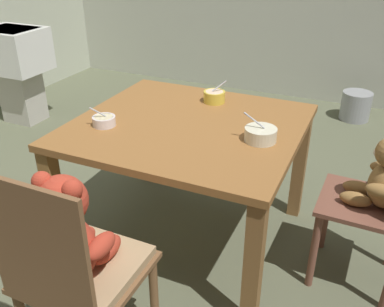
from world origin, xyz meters
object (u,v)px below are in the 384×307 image
(sink_basin, at_px, (16,62))
(teddy_chair_near_front, at_px, (73,250))
(porridge_bowl_white_near_left, at_px, (104,121))
(dining_table, at_px, (188,141))
(porridge_bowl_yellow_far_center, at_px, (214,96))
(teddy_chair_near_right, at_px, (382,189))
(porridge_bowl_cream_near_right, at_px, (261,134))
(metal_pail, at_px, (356,106))

(sink_basin, bearing_deg, teddy_chair_near_front, -41.62)
(porridge_bowl_white_near_left, relative_size, sink_basin, 0.14)
(teddy_chair_near_front, bearing_deg, sink_basin, 48.74)
(porridge_bowl_white_near_left, xyz_separation_m, sink_basin, (-1.69, 1.11, -0.19))
(teddy_chair_near_front, xyz_separation_m, porridge_bowl_white_near_left, (-0.33, 0.69, 0.15))
(porridge_bowl_white_near_left, bearing_deg, dining_table, 28.47)
(porridge_bowl_yellow_far_center, bearing_deg, teddy_chair_near_right, -16.58)
(teddy_chair_near_front, distance_m, porridge_bowl_yellow_far_center, 1.21)
(dining_table, bearing_deg, sink_basin, 156.03)
(porridge_bowl_cream_near_right, bearing_deg, porridge_bowl_white_near_left, -168.76)
(metal_pail, bearing_deg, porridge_bowl_white_near_left, -114.16)
(metal_pail, bearing_deg, teddy_chair_near_front, -103.42)
(teddy_chair_near_right, relative_size, porridge_bowl_white_near_left, 7.54)
(teddy_chair_near_right, bearing_deg, porridge_bowl_cream_near_right, 11.73)
(teddy_chair_near_right, bearing_deg, porridge_bowl_white_near_left, 12.43)
(dining_table, xyz_separation_m, porridge_bowl_yellow_far_center, (0.01, 0.32, 0.14))
(porridge_bowl_white_near_left, relative_size, porridge_bowl_cream_near_right, 0.72)
(sink_basin, relative_size, metal_pail, 3.12)
(dining_table, distance_m, sink_basin, 2.24)
(porridge_bowl_white_near_left, xyz_separation_m, porridge_bowl_cream_near_right, (0.74, 0.15, 0.01))
(teddy_chair_near_front, distance_m, metal_pail, 3.15)
(teddy_chair_near_front, distance_m, sink_basin, 2.70)
(dining_table, distance_m, metal_pail, 2.31)
(porridge_bowl_cream_near_right, distance_m, metal_pail, 2.30)
(teddy_chair_near_front, relative_size, porridge_bowl_white_near_left, 8.23)
(teddy_chair_near_front, distance_m, porridge_bowl_cream_near_right, 0.95)
(sink_basin, bearing_deg, dining_table, -23.97)
(sink_basin, bearing_deg, teddy_chair_near_right, -16.17)
(porridge_bowl_cream_near_right, bearing_deg, sink_basin, 158.48)
(teddy_chair_near_right, bearing_deg, porridge_bowl_yellow_far_center, -14.88)
(porridge_bowl_white_near_left, bearing_deg, porridge_bowl_cream_near_right, 11.24)
(teddy_chair_near_right, xyz_separation_m, sink_basin, (-2.98, 0.86, 0.01))
(teddy_chair_near_front, bearing_deg, teddy_chair_near_right, -45.43)
(dining_table, relative_size, porridge_bowl_white_near_left, 9.80)
(teddy_chair_near_front, height_order, sink_basin, teddy_chair_near_front)
(sink_basin, height_order, metal_pail, sink_basin)
(teddy_chair_near_front, bearing_deg, porridge_bowl_cream_near_right, -25.97)
(porridge_bowl_yellow_far_center, distance_m, porridge_bowl_cream_near_right, 0.52)
(porridge_bowl_yellow_far_center, height_order, porridge_bowl_cream_near_right, porridge_bowl_cream_near_right)
(teddy_chair_near_right, relative_size, porridge_bowl_yellow_far_center, 6.96)
(dining_table, height_order, porridge_bowl_yellow_far_center, porridge_bowl_yellow_far_center)
(teddy_chair_near_front, xyz_separation_m, sink_basin, (-2.02, 1.79, -0.04))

